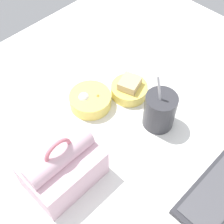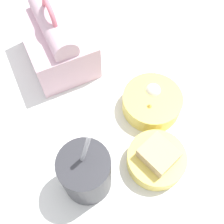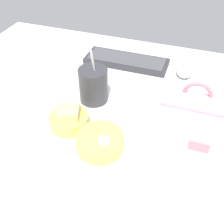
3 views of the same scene
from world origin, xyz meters
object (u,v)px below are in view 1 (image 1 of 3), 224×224
(bento_bowl_snacks, at_px, (90,100))
(soup_cup, at_px, (160,110))
(bento_bowl_sandwich, at_px, (129,89))
(lunch_bag, at_px, (62,167))

(bento_bowl_snacks, bearing_deg, soup_cup, 116.17)
(soup_cup, distance_m, bento_bowl_snacks, 0.22)
(soup_cup, relative_size, bento_bowl_sandwich, 1.64)
(bento_bowl_sandwich, bearing_deg, lunch_bag, 13.36)
(bento_bowl_sandwich, relative_size, bento_bowl_snacks, 0.90)
(bento_bowl_sandwich, xyz_separation_m, bento_bowl_snacks, (0.12, -0.05, -0.00))
(lunch_bag, xyz_separation_m, soup_cup, (-0.31, 0.06, -0.00))
(lunch_bag, bearing_deg, bento_bowl_sandwich, -166.64)
(lunch_bag, relative_size, bento_bowl_sandwich, 1.64)
(bento_bowl_snacks, bearing_deg, bento_bowl_sandwich, 155.06)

